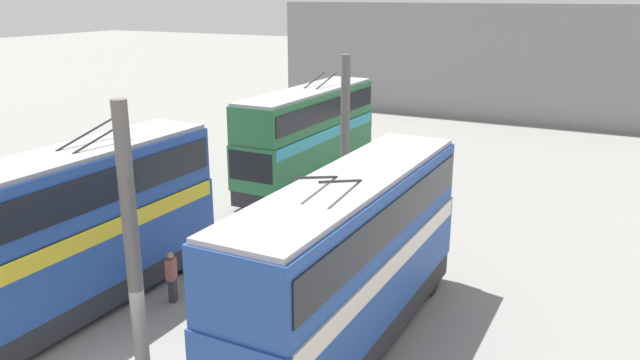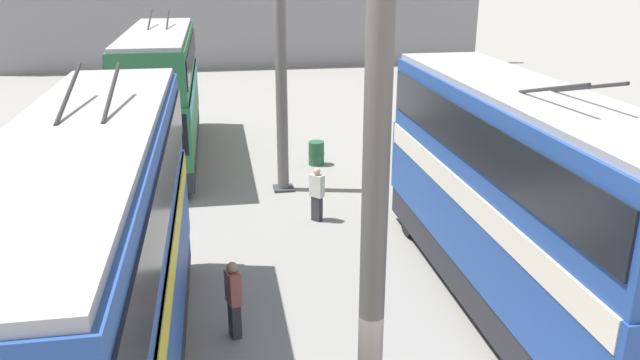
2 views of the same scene
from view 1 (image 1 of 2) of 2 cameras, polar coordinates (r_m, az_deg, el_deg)
name	(u,v)px [view 1 (image 1 of 2)]	position (r m, az deg, el deg)	size (l,w,h in m)	color
depot_back_wall	(490,63)	(50.87, 15.28, 10.24)	(0.50, 36.00, 9.02)	gray
support_column_near	(132,251)	(16.35, -16.77, -6.23)	(0.70, 0.70, 7.38)	#605B56
support_column_far	(345,147)	(26.20, 2.29, 3.08)	(0.70, 0.70, 7.38)	#605B56
bus_left_near	(351,253)	(17.28, 2.89, -6.66)	(11.15, 2.54, 5.70)	black
bus_right_near	(66,226)	(20.54, -22.19, -3.92)	(11.27, 2.54, 5.81)	black
bus_right_mid	(308,132)	(32.26, -1.08, 4.44)	(10.86, 2.54, 5.69)	black
person_aisle_midway	(329,231)	(24.19, 0.79, -4.71)	(0.47, 0.47, 1.71)	#2D2D33
person_by_right_row	(172,276)	(21.06, -13.41, -8.50)	(0.47, 0.35, 1.76)	#2D2D33
oil_drum	(400,204)	(28.79, 7.29, -2.21)	(0.64, 0.64, 0.93)	#235638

